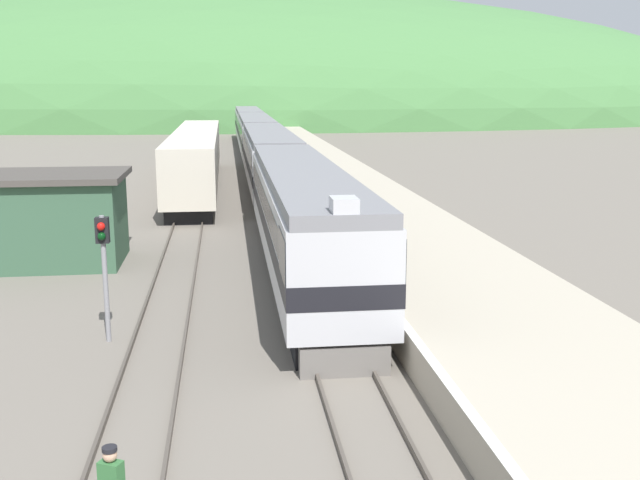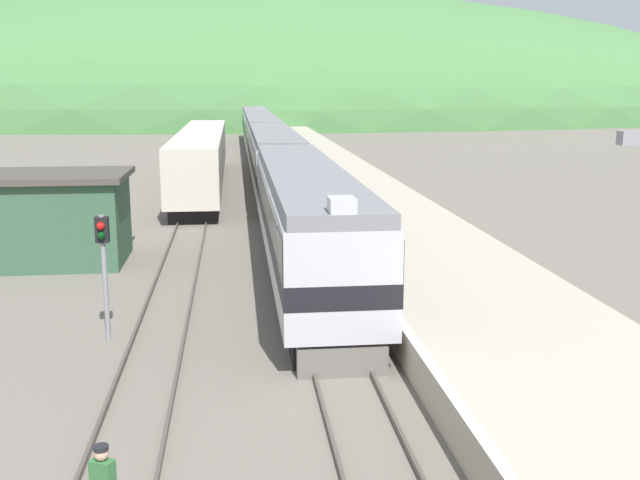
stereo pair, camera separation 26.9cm
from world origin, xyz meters
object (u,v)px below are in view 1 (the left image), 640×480
(siding_train, at_px, (197,159))
(carriage_third, at_px, (256,137))
(carriage_fourth, at_px, (249,124))
(signal_post_siding, at_px, (103,252))
(express_train_lead_car, at_px, (303,217))
(carriage_second, at_px, (269,160))

(siding_train, bearing_deg, carriage_third, 74.95)
(carriage_fourth, distance_m, signal_post_siding, 71.04)
(express_train_lead_car, distance_m, signal_post_siding, 9.10)
(carriage_third, xyz_separation_m, signal_post_siding, (-6.22, -49.53, 0.37))
(carriage_second, xyz_separation_m, carriage_third, (0.00, 21.24, 0.00))
(siding_train, bearing_deg, signal_post_siding, -92.55)
(carriage_fourth, distance_m, siding_train, 39.44)
(express_train_lead_car, bearing_deg, signal_post_siding, -133.17)
(express_train_lead_car, distance_m, carriage_second, 21.66)
(siding_train, xyz_separation_m, signal_post_siding, (-1.41, -31.62, 0.57))
(siding_train, height_order, signal_post_siding, siding_train)
(express_train_lead_car, distance_m, carriage_third, 42.89)
(carriage_second, relative_size, carriage_fourth, 1.00)
(siding_train, distance_m, signal_post_siding, 31.66)
(carriage_second, height_order, carriage_fourth, same)
(express_train_lead_car, xyz_separation_m, siding_train, (-4.81, 24.99, -0.21))
(siding_train, relative_size, signal_post_siding, 8.11)
(carriage_second, height_order, siding_train, carriage_second)
(express_train_lead_car, height_order, signal_post_siding, express_train_lead_car)
(express_train_lead_car, height_order, siding_train, express_train_lead_car)
(carriage_second, bearing_deg, carriage_third, 90.00)
(carriage_third, bearing_deg, signal_post_siding, -97.16)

